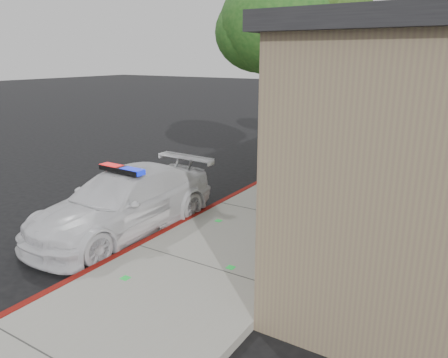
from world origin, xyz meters
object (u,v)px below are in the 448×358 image
street_tree_mid (299,6)px  street_tree_near (280,29)px  police_car (124,202)px  street_tree_far (345,55)px

street_tree_mid → street_tree_near: bearing=-105.9°
police_car → street_tree_near: bearing=71.1°
street_tree_mid → street_tree_far: bearing=92.2°
street_tree_near → street_tree_mid: size_ratio=0.88×
street_tree_mid → police_car: bearing=-110.1°
police_car → street_tree_near: size_ratio=0.83×
street_tree_near → street_tree_mid: (0.20, 0.71, 0.62)m
police_car → street_tree_mid: street_tree_mid is taller
street_tree_near → street_tree_far: (0.02, 5.66, -0.64)m
street_tree_far → police_car: bearing=-99.3°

